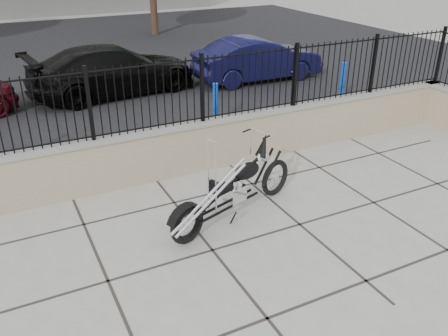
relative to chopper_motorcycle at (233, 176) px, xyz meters
The scene contains 9 objects.
ground_plane 1.19m from the chopper_motorcycle, 135.51° to the right, with size 90.00×90.00×0.00m, color #99968E.
parking_lot 11.89m from the chopper_motorcycle, 93.19° to the left, with size 30.00×30.00×0.00m, color black.
retaining_wall 1.98m from the chopper_motorcycle, 109.63° to the left, with size 14.00×0.36×0.96m, color gray.
iron_fence 2.13m from the chopper_motorcycle, 109.63° to the left, with size 14.00×0.08×1.20m, color black.
chopper_motorcycle is the anchor object (origin of this frame).
car_black 7.34m from the chopper_motorcycle, 89.38° to the left, with size 1.90×4.68×1.36m, color black.
car_blue 8.05m from the chopper_motorcycle, 56.99° to the left, with size 1.37×3.94×1.30m, color #0E0E34.
bollard_b 4.03m from the chopper_motorcycle, 68.09° to the left, with size 0.12×0.12×1.04m, color blue.
bollard_c 6.31m from the chopper_motorcycle, 35.62° to the left, with size 0.14×0.14×1.13m, color #0B44A8.
Camera 1 is at (-2.33, -5.03, 4.03)m, focal length 38.00 mm.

